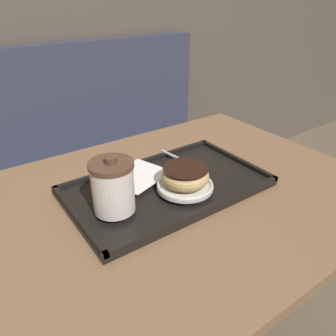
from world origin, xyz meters
TOP-DOWN VIEW (x-y plane):
  - booth_bench at (0.19, 0.87)m, footprint 1.28×0.44m
  - cafe_table at (0.00, 0.00)m, footprint 1.07×0.78m
  - serving_tray at (0.00, 0.02)m, footprint 0.51×0.30m
  - napkin_paper at (-0.05, 0.10)m, footprint 0.18×0.17m
  - coffee_cup_front at (-0.17, -0.01)m, footprint 0.10×0.10m
  - plate_with_chocolate_donut at (0.02, -0.03)m, footprint 0.14×0.14m
  - donut_chocolate_glazed at (0.02, -0.03)m, footprint 0.12×0.12m
  - spoon at (0.11, 0.09)m, footprint 0.03×0.14m

SIDE VIEW (x-z plane):
  - booth_bench at x=0.19m, z-range -0.18..0.82m
  - cafe_table at x=0.00m, z-range 0.22..0.96m
  - serving_tray at x=0.00m, z-range 0.74..0.77m
  - napkin_paper at x=-0.05m, z-range 0.77..0.77m
  - spoon at x=0.11m, z-range 0.77..0.78m
  - plate_with_chocolate_donut at x=0.02m, z-range 0.77..0.79m
  - donut_chocolate_glazed at x=0.02m, z-range 0.79..0.83m
  - coffee_cup_front at x=-0.17m, z-range 0.77..0.90m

